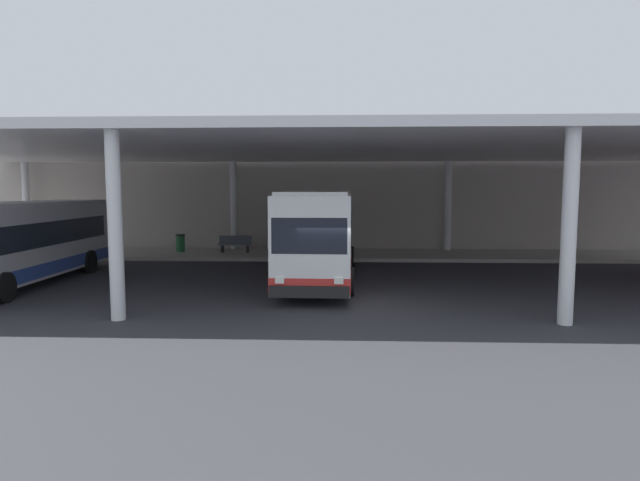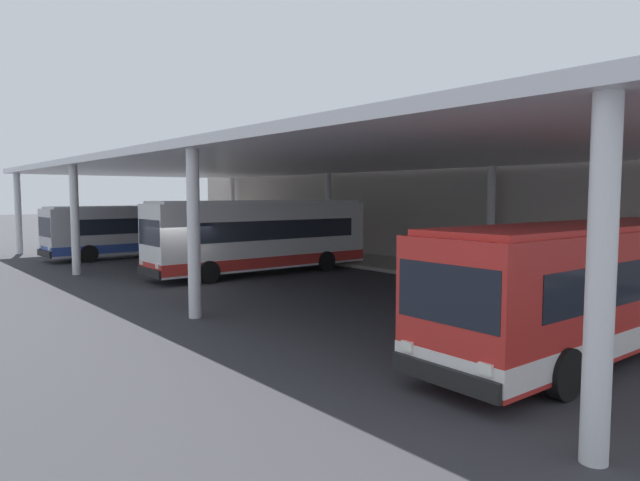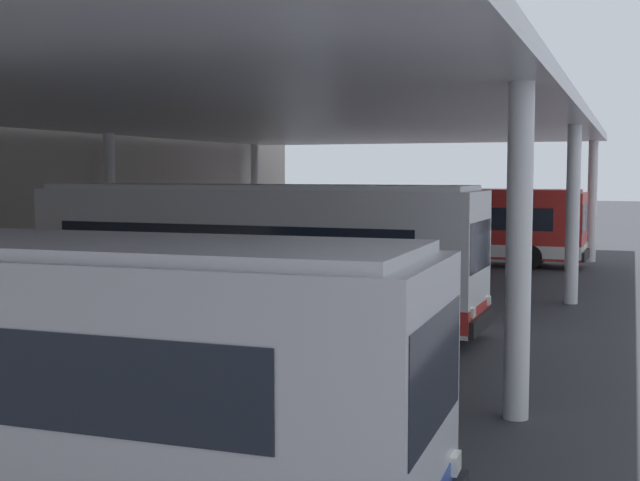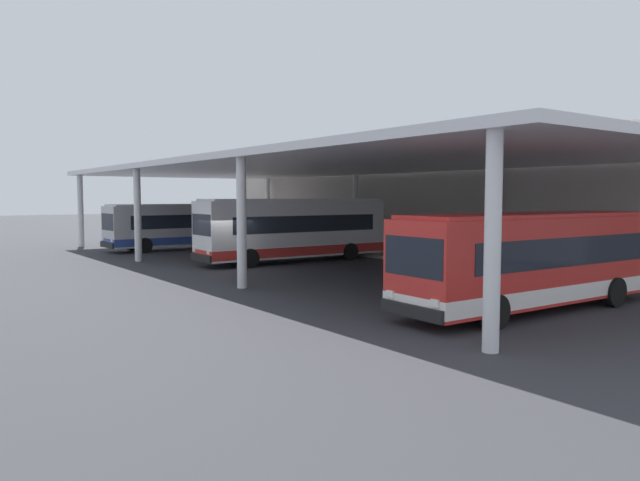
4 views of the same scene
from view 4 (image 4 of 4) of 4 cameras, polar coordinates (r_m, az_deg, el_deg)
ground_plane at (r=31.10m, az=-8.79°, el=-2.67°), size 200.00×200.00×0.00m
platform_kerb at (r=37.88m, az=7.24°, el=-1.28°), size 42.00×4.50×0.18m
station_building_facade at (r=40.00m, az=10.69°, el=4.05°), size 48.00×1.60×7.26m
canopy_shelter at (r=33.77m, az=-0.50°, el=6.95°), size 40.00×17.00×5.55m
bus_nearest_bay at (r=43.03m, az=-12.97°, el=1.40°), size 2.92×10.59×3.17m
bus_second_bay at (r=33.90m, az=-2.50°, el=1.07°), size 2.89×11.38×3.57m
bus_middle_bay at (r=20.59m, az=19.47°, el=-1.74°), size 2.94×10.60×3.17m
bench_waiting at (r=42.26m, az=1.95°, el=0.10°), size 1.80×0.45×0.92m
trash_bin at (r=44.86m, az=-0.29°, el=0.36°), size 0.52×0.52×0.98m
banner_sign at (r=39.73m, az=3.11°, el=1.74°), size 0.70×0.12×3.20m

